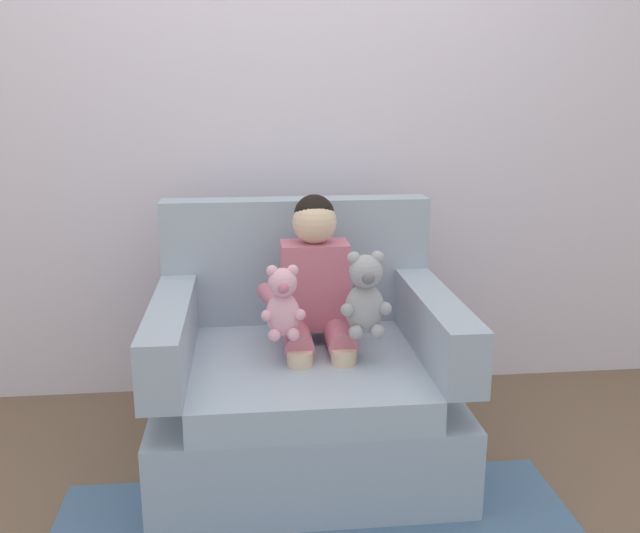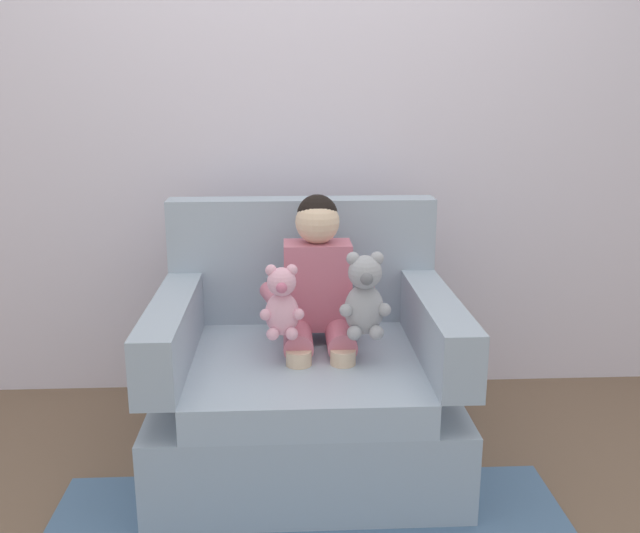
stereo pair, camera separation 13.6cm
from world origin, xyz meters
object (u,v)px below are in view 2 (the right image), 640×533
at_px(plush_grey, 365,297).
at_px(plush_pink, 282,303).
at_px(armchair, 305,381).
at_px(seated_child, 318,293).

distance_m(plush_grey, plush_pink, 0.29).
bearing_deg(armchair, plush_pink, -119.60).
distance_m(armchair, plush_pink, 0.40).
bearing_deg(plush_grey, seated_child, 106.22).
bearing_deg(plush_pink, armchair, 61.31).
xyz_separation_m(seated_child, plush_grey, (0.16, -0.19, 0.04)).
height_order(armchair, plush_grey, armchair).
height_order(plush_grey, plush_pink, plush_grey).
bearing_deg(plush_pink, plush_grey, -0.32).
height_order(armchair, plush_pink, armchair).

